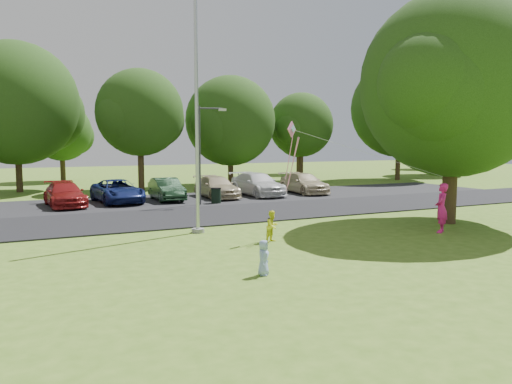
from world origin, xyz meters
name	(u,v)px	position (x,y,z in m)	size (l,w,h in m)	color
ground	(348,249)	(0.00, 0.00, 0.00)	(120.00, 120.00, 0.00)	#466D1C
park_road	(238,213)	(0.00, 9.00, 0.03)	(60.00, 6.00, 0.06)	black
parking_strip	(195,199)	(0.00, 15.50, 0.03)	(42.00, 7.00, 0.06)	black
flagpole	(197,126)	(-3.50, 5.00, 4.17)	(0.50, 0.50, 10.00)	#B7BABF
street_lamp	(204,146)	(-0.46, 12.67, 3.30)	(1.53, 0.49, 5.49)	#3F3F44
trash_can	(216,196)	(0.39, 13.00, 0.47)	(0.59, 0.59, 0.93)	black
big_tree	(453,88)	(6.98, 2.28, 5.80)	(8.70, 7.90, 9.92)	#332316
tree_row	(177,113)	(1.59, 24.23, 5.71)	(64.35, 11.94, 10.88)	#332316
horizon_trees	(173,134)	(4.06, 33.88, 4.30)	(77.46, 7.20, 7.02)	#332316
parked_cars	(198,188)	(0.22, 15.52, 0.73)	(17.27, 5.18, 1.46)	maroon
woman	(441,208)	(5.09, 0.87, 0.97)	(0.71, 0.46, 1.94)	#EB1F84
child_yellow	(272,226)	(-1.72, 2.13, 0.56)	(0.54, 0.42, 1.12)	#F5F727
child_blue	(263,258)	(-4.00, -1.70, 0.48)	(0.47, 0.30, 0.95)	#8BA3D6
kite	(295,142)	(-0.55, 2.55, 3.53)	(6.04, 1.99, 2.59)	pink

